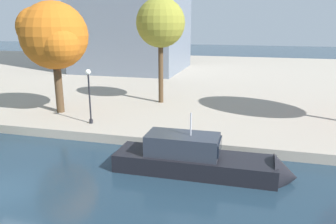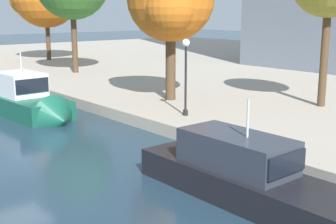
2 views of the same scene
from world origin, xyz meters
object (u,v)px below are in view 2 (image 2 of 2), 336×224
object	(u,v)px
motor_yacht_1	(29,105)
mooring_bollard_0	(19,74)
lamp_post	(186,68)
motor_yacht_2	(264,189)

from	to	relation	value
motor_yacht_1	mooring_bollard_0	size ratio (longest dim) A/B	10.20
motor_yacht_1	lamp_post	distance (m)	9.99
motor_yacht_1	mooring_bollard_0	xyz separation A→B (m)	(-10.92, 3.79, 0.41)
motor_yacht_1	mooring_bollard_0	bearing A→B (deg)	157.46
mooring_bollard_0	lamp_post	distance (m)	19.17
motor_yacht_2	motor_yacht_1	bearing A→B (deg)	-179.11
mooring_bollard_0	lamp_post	world-z (taller)	lamp_post
motor_yacht_1	motor_yacht_2	size ratio (longest dim) A/B	0.85
motor_yacht_2	mooring_bollard_0	size ratio (longest dim) A/B	11.94
mooring_bollard_0	lamp_post	xyz separation A→B (m)	(18.99, 1.53, 2.11)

